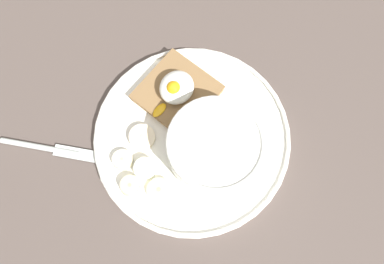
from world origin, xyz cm
name	(u,v)px	position (x,y,z in cm)	size (l,w,h in cm)	color
ground_plane	(192,140)	(0.00, 0.00, 1.00)	(120.00, 120.00, 2.00)	#534741
plate	(192,137)	(0.00, 0.00, 2.80)	(27.24, 27.24, 1.60)	white
oatmeal_bowl	(214,148)	(-0.75, -3.72, 6.14)	(12.14, 12.14, 6.32)	white
toast_slice	(177,93)	(4.28, 4.86, 3.81)	(11.00, 11.00, 1.45)	olive
poached_egg	(176,88)	(4.15, 4.88, 5.77)	(7.48, 4.62, 3.02)	white
banana_slice_front	(145,168)	(-7.14, 3.07, 3.76)	(4.23, 4.26, 1.69)	#F0EFC2
banana_slice_left	(142,137)	(-3.64, 5.75, 3.56)	(4.87, 4.90, 1.32)	#F7E2BD
banana_slice_back	(123,160)	(-7.65, 6.31, 3.62)	(3.57, 3.49, 1.45)	#F0E9C6
banana_slice_right	(158,189)	(-8.64, 0.13, 3.59)	(4.00, 4.07, 1.46)	#F2F0BA
banana_slice_inner	(130,186)	(-10.06, 3.50, 3.75)	(2.84, 2.67, 1.71)	beige
knife	(52,149)	(-11.11, 15.88, 2.40)	(6.06, 14.19, 0.80)	silver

